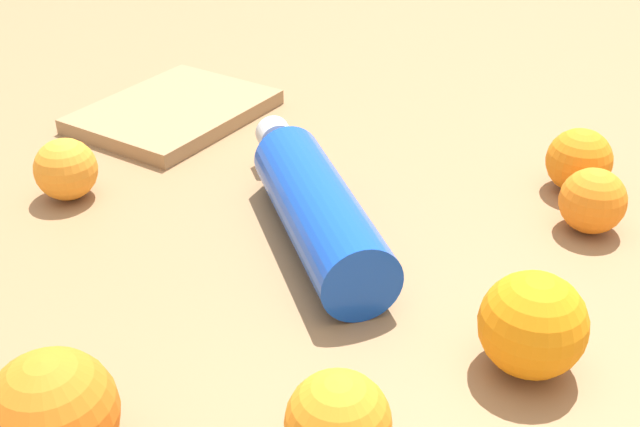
% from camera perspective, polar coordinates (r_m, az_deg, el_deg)
% --- Properties ---
extents(ground_plane, '(2.40, 2.40, 0.00)m').
position_cam_1_polar(ground_plane, '(0.77, 0.20, -0.88)').
color(ground_plane, olive).
extents(water_bottle, '(0.28, 0.20, 0.07)m').
position_cam_1_polar(water_bottle, '(0.75, -0.51, 0.87)').
color(water_bottle, blue).
rests_on(water_bottle, ground_plane).
extents(orange_0, '(0.08, 0.08, 0.08)m').
position_cam_1_polar(orange_0, '(0.61, 14.74, -7.58)').
color(orange_0, orange).
rests_on(orange_0, ground_plane).
extents(orange_1, '(0.06, 0.06, 0.06)m').
position_cam_1_polar(orange_1, '(0.85, -17.45, 2.99)').
color(orange_1, orange).
rests_on(orange_1, ground_plane).
extents(orange_2, '(0.06, 0.06, 0.06)m').
position_cam_1_polar(orange_2, '(0.79, 18.64, 0.85)').
color(orange_2, orange).
rests_on(orange_2, ground_plane).
extents(orange_3, '(0.07, 0.07, 0.07)m').
position_cam_1_polar(orange_3, '(0.86, 17.77, 3.56)').
color(orange_3, orange).
rests_on(orange_3, ground_plane).
extents(orange_4, '(0.08, 0.08, 0.08)m').
position_cam_1_polar(orange_4, '(0.54, -18.30, -13.21)').
color(orange_4, orange).
rests_on(orange_4, ground_plane).
extents(orange_5, '(0.07, 0.07, 0.07)m').
position_cam_1_polar(orange_5, '(0.52, 1.28, -14.51)').
color(orange_5, orange).
rests_on(orange_5, ground_plane).
extents(cutting_board, '(0.26, 0.23, 0.02)m').
position_cam_1_polar(cutting_board, '(1.01, -10.20, 7.09)').
color(cutting_board, '#99724C').
rests_on(cutting_board, ground_plane).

